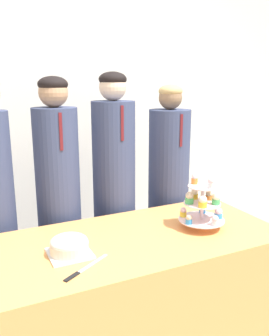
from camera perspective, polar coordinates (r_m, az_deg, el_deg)
The scene contains 8 objects.
wall_back at distance 3.08m, azimuth -11.85°, elevation 10.19°, with size 9.00×0.06×2.70m.
table at distance 2.12m, azimuth -0.76°, elevation -19.80°, with size 1.68×0.74×0.70m.
round_cake at distance 1.79m, azimuth -10.42°, elevation -12.07°, with size 0.20×0.20×0.10m.
cake_knife at distance 1.66m, azimuth -8.76°, elevation -16.15°, with size 0.25×0.17×0.01m.
cupcake_stand at distance 2.07m, azimuth 10.87°, elevation -5.73°, with size 0.26×0.26×0.31m.
student_1 at distance 2.36m, azimuth -11.99°, elevation -5.82°, with size 0.28×0.28×1.56m.
student_2 at distance 2.47m, azimuth -3.26°, elevation -4.41°, with size 0.29×0.30×1.59m.
student_3 at distance 2.67m, azimuth 5.42°, elevation -4.13°, with size 0.30×0.30×1.50m.
Camera 1 is at (-0.74, -1.24, 1.52)m, focal length 38.00 mm.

